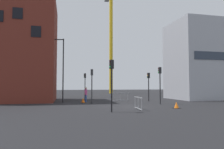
% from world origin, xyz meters
% --- Properties ---
extents(ground, '(160.00, 160.00, 0.00)m').
position_xyz_m(ground, '(0.00, 0.00, 0.00)').
color(ground, black).
extents(brick_building, '(10.08, 8.86, 13.33)m').
position_xyz_m(brick_building, '(-12.40, 9.94, 6.66)').
color(brick_building, maroon).
rests_on(brick_building, ground).
extents(office_block, '(10.34, 7.55, 11.69)m').
position_xyz_m(office_block, '(15.01, 8.68, 5.84)').
color(office_block, '#A8AAB2').
rests_on(office_block, ground).
extents(construction_crane, '(1.61, 14.57, 27.37)m').
position_xyz_m(construction_crane, '(5.55, 33.10, 17.27)').
color(construction_crane, gold).
rests_on(construction_crane, ground).
extents(streetlamp_tall, '(1.61, 0.49, 7.77)m').
position_xyz_m(streetlamp_tall, '(-6.47, 6.42, 4.51)').
color(streetlamp_tall, black).
rests_on(streetlamp_tall, ground).
extents(traffic_light_far, '(0.39, 0.31, 3.73)m').
position_xyz_m(traffic_light_far, '(4.71, 6.29, 2.52)').
color(traffic_light_far, black).
rests_on(traffic_light_far, ground).
extents(traffic_light_near, '(0.38, 0.26, 4.09)m').
position_xyz_m(traffic_light_near, '(4.23, 1.88, 2.74)').
color(traffic_light_near, '#232326').
rests_on(traffic_light_near, ground).
extents(traffic_light_island, '(0.39, 0.35, 4.07)m').
position_xyz_m(traffic_light_island, '(-2.51, -3.68, 2.73)').
color(traffic_light_island, black).
rests_on(traffic_light_island, ground).
extents(traffic_light_median, '(0.31, 0.39, 3.92)m').
position_xyz_m(traffic_light_median, '(-3.06, 4.23, 2.64)').
color(traffic_light_median, '#2D2D30').
rests_on(traffic_light_median, ground).
extents(traffic_light_corner, '(0.38, 0.28, 3.93)m').
position_xyz_m(traffic_light_corner, '(-3.07, 12.65, 2.64)').
color(traffic_light_corner, '#232326').
rests_on(traffic_light_corner, ground).
extents(pedestrian_walking, '(0.34, 0.34, 1.85)m').
position_xyz_m(pedestrian_walking, '(-3.48, 6.88, 1.08)').
color(pedestrian_walking, '#33519E').
rests_on(pedestrian_walking, ground).
extents(safety_barrier_mid_span, '(2.45, 0.28, 1.08)m').
position_xyz_m(safety_barrier_mid_span, '(1.13, 7.45, 0.56)').
color(safety_barrier_mid_span, '#9EA0A5').
rests_on(safety_barrier_mid_span, ground).
extents(safety_barrier_right_run, '(0.23, 2.30, 1.08)m').
position_xyz_m(safety_barrier_right_run, '(0.08, -2.52, 0.56)').
color(safety_barrier_right_run, '#9EA0A5').
rests_on(safety_barrier_right_run, ground).
extents(traffic_cone_by_barrier, '(0.58, 0.58, 0.58)m').
position_xyz_m(traffic_cone_by_barrier, '(-3.92, 5.63, 0.27)').
color(traffic_cone_by_barrier, black).
rests_on(traffic_cone_by_barrier, ground).
extents(traffic_cone_striped, '(0.57, 0.57, 0.58)m').
position_xyz_m(traffic_cone_striped, '(3.80, -2.30, 0.27)').
color(traffic_cone_striped, black).
rests_on(traffic_cone_striped, ground).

